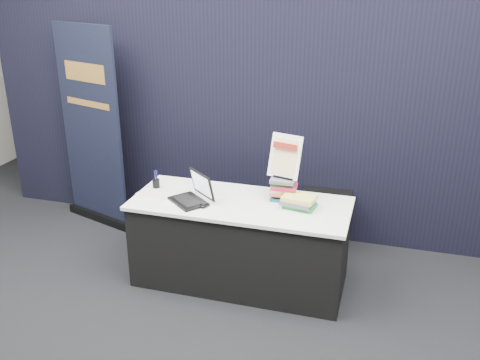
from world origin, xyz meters
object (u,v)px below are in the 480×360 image
Objects in this scene: pullup_banner at (92,139)px; stacking_chair at (328,190)px; display_table at (240,242)px; laptop at (190,194)px; book_stack_short at (299,202)px; book_stack_tall at (283,189)px; info_sign at (285,157)px.

pullup_banner is 1.99× the size of stacking_chair.
stacking_chair is at bearing 54.92° from display_table.
stacking_chair is at bearing 82.58° from laptop.
display_table is 6.83× the size of book_stack_short.
book_stack_short is 0.25× the size of stacking_chair.
stacking_chair is (0.61, 0.87, 0.20)m from display_table.
display_table is 1.08m from stacking_chair.
book_stack_tall is at bearing 140.76° from book_stack_short.
display_table is 0.83m from info_sign.
book_stack_short is 2.39m from pullup_banner.
laptop is 0.41× the size of stacking_chair.
laptop reaches higher than display_table.
info_sign is 0.18× the size of pullup_banner.
book_stack_short is at bearing -105.74° from stacking_chair.
info_sign is 0.92m from stacking_chair.
display_table is 4.29× the size of laptop.
laptop is 0.84m from info_sign.
laptop is 0.77m from book_stack_tall.
display_table is 0.87× the size of pullup_banner.
info_sign is at bearing 134.74° from book_stack_short.
laptop reaches higher than book_stack_short.
display_table is at bearing -3.92° from pullup_banner.
book_stack_tall is 0.21m from book_stack_short.
display_table is at bearing -135.34° from info_sign.
stacking_chair is at bearing 81.94° from info_sign.
info_sign reaches higher than book_stack_short.
laptop is (-0.41, -0.09, 0.43)m from display_table.
info_sign reaches higher than book_stack_tall.
info_sign is 0.36× the size of stacking_chair.
laptop is 0.90m from book_stack_short.
display_table is 0.59m from book_stack_tall.
display_table is at bearing -154.30° from book_stack_tall.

